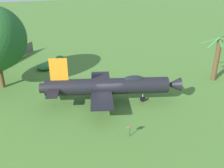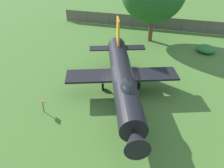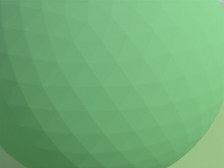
{
  "view_description": "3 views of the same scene",
  "coord_description": "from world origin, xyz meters",
  "px_view_note": "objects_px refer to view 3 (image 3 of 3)",
  "views": [
    {
      "loc": [
        -7.37,
        -22.31,
        13.0
      ],
      "look_at": [
        0.13,
        -1.13,
        2.66
      ],
      "focal_mm": 40.16,
      "sensor_mm": 36.0,
      "label": 1
    },
    {
      "loc": [
        15.6,
        -6.36,
        11.39
      ],
      "look_at": [
        1.35,
        -1.36,
        2.28
      ],
      "focal_mm": 39.7,
      "sensor_mm": 36.0,
      "label": 2
    },
    {
      "loc": [
        -18.0,
        12.63,
        8.29
      ],
      "look_at": [
        -4.26,
        3.15,
        2.5
      ],
      "focal_mm": 47.39,
      "sensor_mm": 36.0,
      "label": 3
    }
  ],
  "objects_px": {
    "parked_car_yellow": "(104,22)",
    "parked_car_silver": "(143,22)",
    "palm_tree": "(31,33)",
    "parked_car_green": "(83,22)",
    "parked_car_white": "(124,22)",
    "display_jet": "(113,67)",
    "shade_tree": "(103,62)",
    "info_plaque": "(172,69)"
  },
  "relations": [
    {
      "from": "parked_car_yellow",
      "to": "parked_car_silver",
      "type": "bearing_deg",
      "value": 90.81
    },
    {
      "from": "palm_tree",
      "to": "parked_car_silver",
      "type": "distance_m",
      "value": 29.74
    },
    {
      "from": "parked_car_green",
      "to": "parked_car_white",
      "type": "bearing_deg",
      "value": 89.09
    },
    {
      "from": "palm_tree",
      "to": "parked_car_white",
      "type": "relative_size",
      "value": 1.21
    },
    {
      "from": "palm_tree",
      "to": "parked_car_yellow",
      "type": "bearing_deg",
      "value": -51.02
    },
    {
      "from": "display_jet",
      "to": "shade_tree",
      "type": "relative_size",
      "value": 1.5
    },
    {
      "from": "display_jet",
      "to": "parked_car_white",
      "type": "xyz_separation_m",
      "value": [
        28.87,
        -22.78,
        -1.19
      ]
    },
    {
      "from": "parked_car_silver",
      "to": "display_jet",
      "type": "bearing_deg",
      "value": -9.11
    },
    {
      "from": "info_plaque",
      "to": "parked_car_white",
      "type": "bearing_deg",
      "value": -29.54
    },
    {
      "from": "info_plaque",
      "to": "parked_car_green",
      "type": "bearing_deg",
      "value": -16.53
    },
    {
      "from": "display_jet",
      "to": "parked_car_yellow",
      "type": "distance_m",
      "value": 36.92
    },
    {
      "from": "info_plaque",
      "to": "parked_car_yellow",
      "type": "height_order",
      "value": "parked_car_yellow"
    },
    {
      "from": "display_jet",
      "to": "parked_car_green",
      "type": "distance_m",
      "value": 37.47
    },
    {
      "from": "parked_car_silver",
      "to": "parked_car_yellow",
      "type": "distance_m",
      "value": 7.74
    },
    {
      "from": "parked_car_silver",
      "to": "parked_car_white",
      "type": "distance_m",
      "value": 3.71
    },
    {
      "from": "parked_car_yellow",
      "to": "shade_tree",
      "type": "bearing_deg",
      "value": 4.64
    },
    {
      "from": "palm_tree",
      "to": "info_plaque",
      "type": "xyz_separation_m",
      "value": [
        -14.86,
        -7.45,
        -1.96
      ]
    },
    {
      "from": "display_jet",
      "to": "parked_car_silver",
      "type": "relative_size",
      "value": 2.96
    },
    {
      "from": "shade_tree",
      "to": "parked_car_silver",
      "type": "relative_size",
      "value": 1.97
    },
    {
      "from": "parked_car_green",
      "to": "palm_tree",
      "type": "bearing_deg",
      "value": -6.49
    },
    {
      "from": "parked_car_silver",
      "to": "parked_car_green",
      "type": "distance_m",
      "value": 11.81
    },
    {
      "from": "parked_car_silver",
      "to": "parked_car_yellow",
      "type": "relative_size",
      "value": 1.07
    },
    {
      "from": "parked_car_green",
      "to": "parked_car_silver",
      "type": "bearing_deg",
      "value": 89.04
    },
    {
      "from": "info_plaque",
      "to": "parked_car_yellow",
      "type": "distance_m",
      "value": 34.45
    },
    {
      "from": "palm_tree",
      "to": "parked_car_yellow",
      "type": "distance_m",
      "value": 26.9
    },
    {
      "from": "shade_tree",
      "to": "parked_car_yellow",
      "type": "relative_size",
      "value": 2.1
    },
    {
      "from": "info_plaque",
      "to": "parked_car_silver",
      "type": "height_order",
      "value": "parked_car_silver"
    },
    {
      "from": "info_plaque",
      "to": "parked_car_green",
      "type": "relative_size",
      "value": 0.25
    },
    {
      "from": "shade_tree",
      "to": "parked_car_green",
      "type": "distance_m",
      "value": 51.16
    },
    {
      "from": "shade_tree",
      "to": "info_plaque",
      "type": "xyz_separation_m",
      "value": [
        10.56,
        -14.15,
        -5.11
      ]
    },
    {
      "from": "parked_car_green",
      "to": "display_jet",
      "type": "bearing_deg",
      "value": 10.06
    },
    {
      "from": "display_jet",
      "to": "shade_tree",
      "type": "bearing_deg",
      "value": 159.85
    },
    {
      "from": "palm_tree",
      "to": "info_plaque",
      "type": "relative_size",
      "value": 5.03
    },
    {
      "from": "palm_tree",
      "to": "parked_car_silver",
      "type": "height_order",
      "value": "palm_tree"
    },
    {
      "from": "parked_car_green",
      "to": "shade_tree",
      "type": "bearing_deg",
      "value": 7.35
    },
    {
      "from": "shade_tree",
      "to": "parked_car_silver",
      "type": "distance_m",
      "value": 50.82
    },
    {
      "from": "shade_tree",
      "to": "info_plaque",
      "type": "height_order",
      "value": "shade_tree"
    },
    {
      "from": "palm_tree",
      "to": "parked_car_silver",
      "type": "xyz_separation_m",
      "value": [
        12.23,
        -27.04,
        -2.03
      ]
    },
    {
      "from": "parked_car_yellow",
      "to": "parked_car_green",
      "type": "distance_m",
      "value": 4.07
    },
    {
      "from": "shade_tree",
      "to": "parked_car_white",
      "type": "bearing_deg",
      "value": -37.65
    },
    {
      "from": "info_plaque",
      "to": "parked_car_silver",
      "type": "relative_size",
      "value": 0.23
    },
    {
      "from": "shade_tree",
      "to": "parked_car_white",
      "type": "distance_m",
      "value": 50.64
    }
  ]
}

